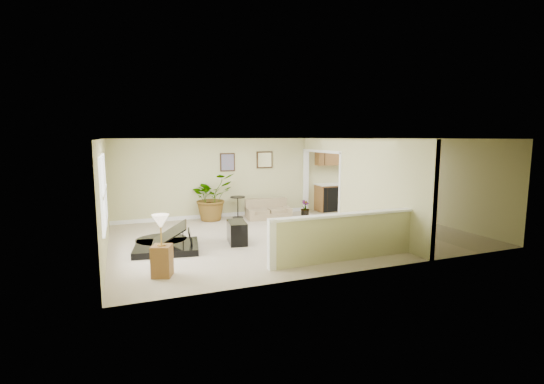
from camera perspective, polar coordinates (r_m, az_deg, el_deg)
name	(u,v)px	position (r m, az deg, el deg)	size (l,w,h in m)	color
floor	(293,235)	(10.36, 3.09, -6.25)	(9.00, 9.00, 0.00)	tan
back_wall	(256,177)	(12.90, -2.37, 2.21)	(9.00, 0.04, 2.50)	#C7C487
front_wall	(360,207)	(7.53, 12.63, -2.12)	(9.00, 0.04, 2.50)	#C7C487
left_wall	(104,197)	(9.24, -23.19, -0.73)	(0.04, 6.00, 2.50)	#C7C487
right_wall	(431,181)	(12.66, 22.05, 1.53)	(0.04, 6.00, 2.50)	#C7C487
ceiling	(294,139)	(10.04, 3.20, 7.71)	(9.00, 6.00, 0.04)	white
kitchen_vinyl	(392,225)	(11.98, 17.00, -4.62)	(2.70, 6.00, 0.01)	#9A8A68
interior_partition	(349,185)	(11.20, 11.02, 1.04)	(0.18, 5.99, 2.50)	#C7C487
pony_half_wall	(343,236)	(8.30, 10.21, -6.29)	(3.42, 0.22, 1.00)	#C7C487
left_window	(103,191)	(8.72, -23.26, 0.11)	(0.05, 2.15, 1.45)	white
wall_art_left	(228,162)	(12.55, -6.46, 4.30)	(0.48, 0.04, 0.58)	#322012
wall_mirror	(265,160)	(12.93, -1.08, 4.68)	(0.55, 0.04, 0.55)	#322012
kitchen_cabinets	(344,185)	(14.06, 10.39, 1.01)	(2.36, 0.65, 2.33)	brown
piano	(164,226)	(9.28, -15.42, -4.73)	(1.78, 1.82, 1.32)	black
piano_bench	(237,232)	(9.58, -5.09, -5.83)	(0.40, 0.79, 0.53)	black
loveseat	(268,209)	(12.44, -0.62, -2.43)	(1.44, 0.91, 0.78)	#9A8362
accent_table	(238,204)	(12.46, -4.98, -1.79)	(0.47, 0.47, 0.68)	black
palm_plant	(212,197)	(12.21, -8.75, -0.76)	(1.65, 1.57, 1.44)	black
small_plant	(305,209)	(12.94, 4.79, -2.45)	(0.35, 0.35, 0.49)	black
lamp_stand	(162,250)	(7.54, -15.68, -8.15)	(0.44, 0.44, 1.16)	brown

